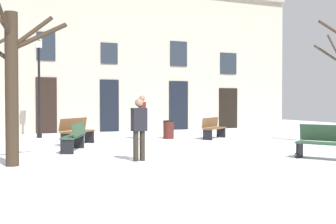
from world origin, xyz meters
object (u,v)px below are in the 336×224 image
Objects in this scene: tree_left_of_center at (12,79)px; bench_far_corner at (75,136)px; litter_bin at (169,130)px; bench_facing_shops at (333,142)px; person_near_bench at (139,127)px; streetlamp at (39,77)px; bench_near_center_tree at (77,131)px; bench_back_to_back_left at (213,128)px; person_crossing_plaza at (142,115)px.

tree_left_of_center is 2.49× the size of bench_far_corner.
litter_bin is 0.41× the size of bench_facing_shops.
tree_left_of_center is 8.28m from litter_bin.
tree_left_of_center is 2.66× the size of person_near_bench.
bench_facing_shops is at bearing -56.80° from streetlamp.
bench_near_center_tree is at bearing -169.61° from bench_far_corner.
bench_far_corner is 3.06m from person_near_bench.
streetlamp reaches higher than bench_far_corner.
streetlamp is 2.81× the size of bench_back_to_back_left.
litter_bin is (4.87, -2.46, -2.18)m from streetlamp.
streetlamp is 5.70m from bench_far_corner.
bench_back_to_back_left is 2.99m from person_crossing_plaza.
bench_far_corner is at bearing -146.39° from bench_near_center_tree.
litter_bin is 0.43× the size of bench_far_corner.
person_crossing_plaza is at bearing -32.08° from streetlamp.
bench_back_to_back_left is (1.72, -0.68, 0.06)m from litter_bin.
bench_far_corner is (-4.33, -2.81, 0.08)m from litter_bin.
streetlamp is at bearing 98.09° from person_near_bench.
person_crossing_plaza is at bearing 154.56° from bench_far_corner.
bench_back_to_back_left is (7.93, 4.51, -1.64)m from tree_left_of_center.
tree_left_of_center is 7.44m from person_crossing_plaza.
person_near_bench is (1.69, -8.08, -1.67)m from streetlamp.
person_crossing_plaza is (3.22, 2.92, 0.54)m from bench_far_corner.
bench_back_to_back_left is at bearing -101.31° from person_crossing_plaza.
bench_back_to_back_left is 0.84× the size of person_crossing_plaza.
tree_left_of_center is at bearing -137.45° from bench_facing_shops.
bench_facing_shops is at bearing -77.85° from litter_bin.
bench_near_center_tree is at bearing -171.14° from bench_facing_shops.
bench_far_corner is at bearing -84.15° from streetlamp.
bench_far_corner is 1.07× the size of person_near_bench.
bench_facing_shops reaches higher than bench_back_to_back_left.
bench_far_corner reaches higher than litter_bin.
litter_bin is at bearing 145.36° from bench_far_corner.
bench_near_center_tree is (-3.93, -0.93, 0.11)m from litter_bin.
tree_left_of_center is 3.01× the size of bench_near_center_tree.
streetlamp reaches higher than bench_facing_shops.
streetlamp is 8.42m from person_near_bench.
litter_bin is 0.42× the size of person_crossing_plaza.
streetlamp reaches higher than bench_back_to_back_left.
litter_bin is 7.58m from bench_facing_shops.
streetlamp is 2.61× the size of person_near_bench.
tree_left_of_center is 2.33× the size of bench_facing_shops.
person_crossing_plaza is (3.76, -2.36, -1.56)m from streetlamp.
tree_left_of_center is at bearing -140.12° from litter_bin.
person_crossing_plaza is (5.11, 5.30, -1.09)m from tree_left_of_center.
streetlamp reaches higher than person_near_bench.
bench_back_to_back_left reaches higher than litter_bin.
bench_back_to_back_left is at bearing 147.38° from bench_facing_shops.
person_crossing_plaza is 6.09m from person_near_bench.
streetlamp is 2.44× the size of bench_far_corner.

